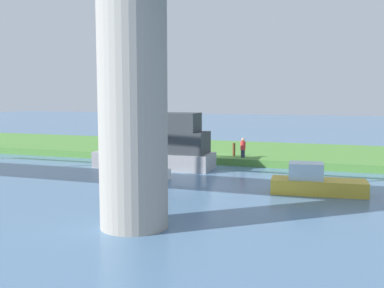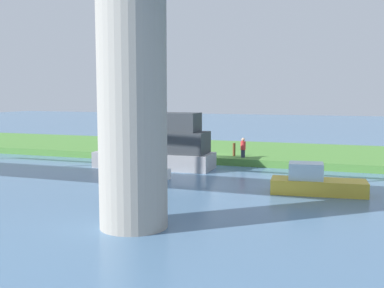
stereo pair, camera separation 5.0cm
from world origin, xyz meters
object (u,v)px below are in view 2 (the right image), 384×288
at_px(bridge_pylon, 132,93).
at_px(person_on_bank, 243,148).
at_px(mooring_post, 234,149).
at_px(houseboat_blue, 158,146).
at_px(skiff_small, 135,170).
at_px(pontoon_yellow, 315,183).

height_order(bridge_pylon, person_on_bank, bridge_pylon).
xyz_separation_m(person_on_bank, mooring_post, (0.82, -0.64, -0.23)).
bearing_deg(houseboat_blue, skiff_small, 92.77).
bearing_deg(houseboat_blue, mooring_post, -135.99).
bearing_deg(skiff_small, bridge_pylon, 116.44).
bearing_deg(houseboat_blue, person_on_bank, -145.74).
xyz_separation_m(bridge_pylon, skiff_small, (4.67, -9.39, -4.54)).
distance_m(person_on_bank, pontoon_yellow, 10.03).
bearing_deg(pontoon_yellow, bridge_pylon, 54.93).
height_order(person_on_bank, mooring_post, person_on_bank).
bearing_deg(skiff_small, mooring_post, -117.16).
xyz_separation_m(houseboat_blue, pontoon_yellow, (-10.73, 4.80, -0.96)).
xyz_separation_m(mooring_post, houseboat_blue, (4.21, 4.07, 0.55)).
relative_size(bridge_pylon, houseboat_blue, 1.24).
distance_m(houseboat_blue, skiff_small, 3.93).
xyz_separation_m(person_on_bank, houseboat_blue, (5.03, 3.43, 0.31)).
height_order(bridge_pylon, skiff_small, bridge_pylon).
bearing_deg(mooring_post, bridge_pylon, 92.13).
height_order(mooring_post, houseboat_blue, houseboat_blue).
height_order(bridge_pylon, mooring_post, bridge_pylon).
relative_size(person_on_bank, skiff_small, 0.33).
height_order(person_on_bank, skiff_small, person_on_bank).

